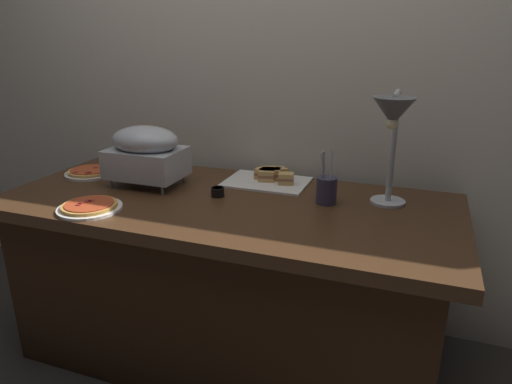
# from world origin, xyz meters

# --- Properties ---
(ground_plane) EXTENTS (8.00, 8.00, 0.00)m
(ground_plane) POSITION_xyz_m (0.00, 0.00, 0.00)
(ground_plane) COLOR #38332D
(back_wall) EXTENTS (4.40, 0.04, 2.40)m
(back_wall) POSITION_xyz_m (0.00, 0.50, 1.20)
(back_wall) COLOR beige
(back_wall) RESTS_ON ground_plane
(buffet_table) EXTENTS (1.90, 0.84, 0.76)m
(buffet_table) POSITION_xyz_m (0.00, 0.00, 0.39)
(buffet_table) COLOR #422816
(buffet_table) RESTS_ON ground_plane
(chafing_dish) EXTENTS (0.33, 0.24, 0.27)m
(chafing_dish) POSITION_xyz_m (-0.42, 0.07, 0.91)
(chafing_dish) COLOR #B7BABF
(chafing_dish) RESTS_ON buffet_table
(heat_lamp) EXTENTS (0.15, 0.32, 0.46)m
(heat_lamp) POSITION_xyz_m (0.64, 0.05, 1.11)
(heat_lamp) COLOR #B7BABF
(heat_lamp) RESTS_ON buffet_table
(pizza_plate_front) EXTENTS (0.25, 0.25, 0.03)m
(pizza_plate_front) POSITION_xyz_m (-0.45, -0.29, 0.77)
(pizza_plate_front) COLOR white
(pizza_plate_front) RESTS_ON buffet_table
(pizza_plate_center) EXTENTS (0.24, 0.24, 0.03)m
(pizza_plate_center) POSITION_xyz_m (-0.77, 0.10, 0.77)
(pizza_plate_center) COLOR white
(pizza_plate_center) RESTS_ON buffet_table
(sandwich_platter) EXTENTS (0.38, 0.27, 0.06)m
(sandwich_platter) POSITION_xyz_m (0.10, 0.29, 0.78)
(sandwich_platter) COLOR white
(sandwich_platter) RESTS_ON buffet_table
(sauce_cup_near) EXTENTS (0.06, 0.06, 0.04)m
(sauce_cup_near) POSITION_xyz_m (-0.05, 0.03, 0.78)
(sauce_cup_near) COLOR black
(sauce_cup_near) RESTS_ON buffet_table
(utensil_holder) EXTENTS (0.08, 0.08, 0.23)m
(utensil_holder) POSITION_xyz_m (0.40, 0.10, 0.82)
(utensil_holder) COLOR #383347
(utensil_holder) RESTS_ON buffet_table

